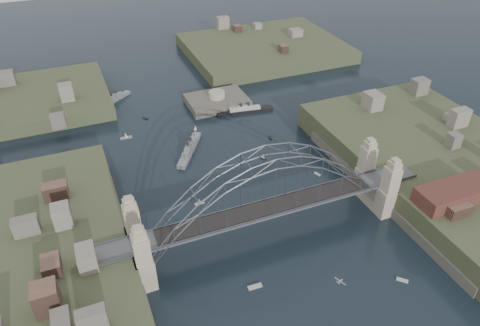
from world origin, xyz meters
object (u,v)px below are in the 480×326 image
(wharf_shed, at_px, (455,193))
(naval_cruiser_near, at_px, (190,149))
(bridge, at_px, (269,195))
(fort_island, at_px, (217,105))
(naval_cruiser_far, at_px, (114,99))
(ocean_liner, at_px, (245,110))

(wharf_shed, distance_m, naval_cruiser_near, 77.18)
(bridge, distance_m, naval_cruiser_near, 45.21)
(fort_island, bearing_deg, naval_cruiser_near, -125.37)
(naval_cruiser_far, bearing_deg, naval_cruiser_near, -69.86)
(bridge, relative_size, naval_cruiser_far, 6.12)
(fort_island, distance_m, ocean_liner, 12.05)
(naval_cruiser_near, bearing_deg, ocean_liner, 33.30)
(bridge, height_order, naval_cruiser_far, bridge)
(wharf_shed, relative_size, naval_cruiser_near, 1.09)
(fort_island, xyz_separation_m, naval_cruiser_far, (-35.39, 17.79, 1.16))
(wharf_shed, distance_m, naval_cruiser_far, 122.42)
(fort_island, xyz_separation_m, naval_cruiser_near, (-19.04, -26.82, 1.27))
(wharf_shed, bearing_deg, naval_cruiser_near, 131.75)
(fort_island, height_order, naval_cruiser_far, fort_island)
(naval_cruiser_near, bearing_deg, wharf_shed, -48.25)
(bridge, bearing_deg, ocean_liner, 72.29)
(wharf_shed, distance_m, ocean_liner, 79.02)
(bridge, distance_m, fort_island, 72.14)
(ocean_liner, bearing_deg, naval_cruiser_far, 147.43)
(naval_cruiser_far, bearing_deg, fort_island, -26.69)
(wharf_shed, height_order, naval_cruiser_near, wharf_shed)
(bridge, relative_size, wharf_shed, 4.20)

